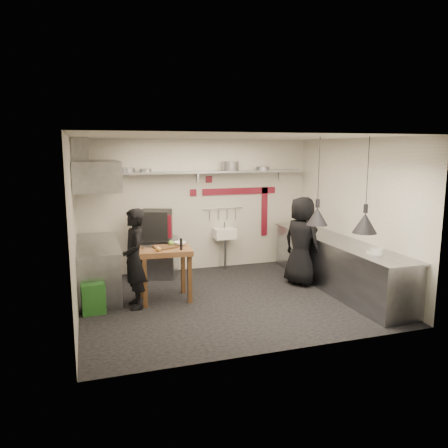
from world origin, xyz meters
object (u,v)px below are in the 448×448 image
object	(u,v)px
combi_oven	(155,225)
chef_right	(302,241)
oven_stand	(159,257)
prep_table	(165,274)
green_bin	(93,297)
chef_left	(134,259)

from	to	relation	value
combi_oven	chef_right	world-z (taller)	chef_right
oven_stand	prep_table	distance (m)	1.47
oven_stand	combi_oven	size ratio (longest dim) A/B	1.33
combi_oven	green_bin	distance (m)	2.27
combi_oven	chef_left	xyz separation A→B (m)	(-0.61, -1.64, -0.26)
oven_stand	green_bin	world-z (taller)	oven_stand
green_bin	chef_right	size ratio (longest dim) A/B	0.29
chef_left	chef_right	xyz separation A→B (m)	(3.21, 0.29, 0.03)
combi_oven	prep_table	world-z (taller)	combi_oven
chef_right	chef_left	bearing A→B (deg)	72.27
combi_oven	prep_table	size ratio (longest dim) A/B	0.65
green_bin	prep_table	distance (m)	1.25
oven_stand	chef_left	world-z (taller)	chef_left
oven_stand	green_bin	bearing A→B (deg)	-107.79
green_bin	chef_left	distance (m)	0.90
green_bin	chef_left	xyz separation A→B (m)	(0.68, 0.03, 0.58)
combi_oven	chef_left	distance (m)	1.77
green_bin	prep_table	world-z (taller)	prep_table
prep_table	green_bin	bearing A→B (deg)	-165.27
combi_oven	green_bin	world-z (taller)	combi_oven
oven_stand	green_bin	distance (m)	2.16
oven_stand	chef_right	bearing A→B (deg)	-7.49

